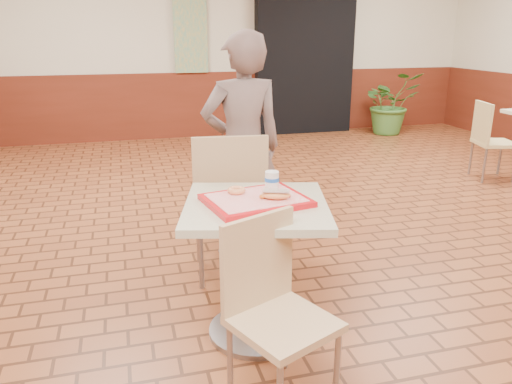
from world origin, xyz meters
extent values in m
cube|color=brown|center=(0.00, 0.00, 0.00)|extent=(8.00, 10.00, 0.01)
cube|color=beige|center=(0.00, 5.00, 1.50)|extent=(8.00, 0.01, 3.00)
cube|color=#571E10|center=(0.00, 4.98, 0.50)|extent=(8.00, 0.04, 1.00)
cube|color=black|center=(1.20, 4.88, 1.10)|extent=(1.60, 0.22, 2.20)
cube|color=gray|center=(-0.60, 4.94, 1.60)|extent=(0.50, 0.03, 1.20)
cube|color=#B3AE90|center=(-1.05, -0.52, 0.75)|extent=(0.73, 0.73, 0.04)
cylinder|color=gray|center=(-1.05, -0.52, 0.36)|extent=(0.08, 0.08, 0.73)
cylinder|color=gray|center=(-1.05, -0.52, 0.02)|extent=(0.53, 0.53, 0.03)
cube|color=tan|center=(-1.08, -1.07, 0.40)|extent=(0.52, 0.52, 0.04)
cube|color=tan|center=(-1.15, -0.91, 0.64)|extent=(0.37, 0.19, 0.43)
cylinder|color=gray|center=(-0.86, -1.16, 0.19)|extent=(0.03, 0.03, 0.38)
cylinder|color=gray|center=(-1.30, -0.99, 0.19)|extent=(0.03, 0.03, 0.38)
cylinder|color=gray|center=(-0.99, -0.85, 0.19)|extent=(0.03, 0.03, 0.38)
cube|color=tan|center=(-1.04, 0.24, 0.48)|extent=(0.52, 0.52, 0.04)
cube|color=tan|center=(-1.07, 0.03, 0.75)|extent=(0.47, 0.09, 0.51)
cylinder|color=gray|center=(-0.82, 0.42, 0.23)|extent=(0.03, 0.03, 0.45)
cylinder|color=gray|center=(-1.22, 0.46, 0.23)|extent=(0.03, 0.03, 0.45)
cylinder|color=gray|center=(-0.87, 0.02, 0.23)|extent=(0.03, 0.03, 0.45)
cylinder|color=gray|center=(-1.26, 0.07, 0.23)|extent=(0.03, 0.03, 0.45)
imported|color=#6B5653|center=(-0.87, 0.53, 0.81)|extent=(0.61, 0.42, 1.63)
cube|color=red|center=(-1.05, -0.52, 0.78)|extent=(0.50, 0.39, 0.03)
cube|color=#E18585|center=(-1.05, -0.52, 0.80)|extent=(0.44, 0.33, 0.00)
torus|color=#E38752|center=(-1.13, -0.42, 0.82)|extent=(0.10, 0.10, 0.03)
ellipsoid|color=#EF8946|center=(-0.96, -0.57, 0.82)|extent=(0.17, 0.12, 0.04)
cube|color=beige|center=(-0.96, -0.57, 0.84)|extent=(0.15, 0.10, 0.01)
ellipsoid|color=#CC631C|center=(-1.02, -0.54, 0.81)|extent=(0.04, 0.03, 0.02)
cylinder|color=silver|center=(-0.93, -0.39, 0.85)|extent=(0.07, 0.07, 0.10)
cylinder|color=blue|center=(-0.93, -0.39, 0.85)|extent=(0.08, 0.08, 0.02)
cube|color=#DCC984|center=(2.34, 1.75, 0.41)|extent=(0.48, 0.48, 0.04)
cube|color=#DCC984|center=(2.16, 1.79, 0.65)|extent=(0.12, 0.40, 0.44)
cylinder|color=gray|center=(2.54, 1.87, 0.20)|extent=(0.03, 0.03, 0.39)
cylinder|color=gray|center=(2.13, 1.62, 0.20)|extent=(0.03, 0.03, 0.39)
cylinder|color=gray|center=(2.21, 1.95, 0.20)|extent=(0.03, 0.03, 0.39)
imported|color=#3D742E|center=(2.52, 4.40, 0.50)|extent=(0.90, 0.79, 0.99)
camera|label=1|loc=(-1.68, -2.86, 1.62)|focal=35.00mm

